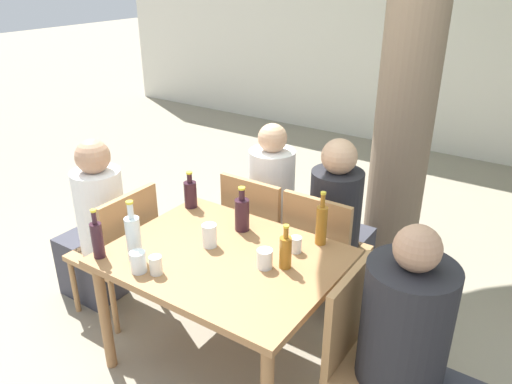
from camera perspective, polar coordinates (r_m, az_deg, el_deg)
The scene contains 22 objects.
ground_plane at distance 3.09m, azimuth -3.29°, elevation -18.66°, with size 30.00×30.00×0.00m, color gray.
cafe_building_wall at distance 6.25m, azimuth 21.90°, elevation 16.51°, with size 10.00×0.08×2.80m.
dining_table_front at distance 2.69m, azimuth -3.62°, elevation -8.76°, with size 1.19×0.92×0.72m.
patio_chair_0 at distance 3.27m, azimuth -15.20°, elevation -6.06°, with size 0.44×0.44×0.88m.
patio_chair_1 at distance 2.46m, azimuth 12.66°, elevation -17.31°, with size 0.44×0.44×0.88m.
patio_chair_2 at distance 3.36m, azimuth 0.40°, elevation -4.12°, with size 0.44×0.44×0.88m.
patio_chair_3 at distance 3.16m, azimuth 7.62°, elevation -6.41°, with size 0.44×0.44×0.88m.
person_seated_0 at distance 3.42m, azimuth -17.91°, elevation -4.49°, with size 0.55×0.30×1.17m.
person_seated_1 at distance 2.39m, azimuth 18.04°, elevation -18.17°, with size 0.59×0.38×1.19m.
person_seated_2 at distance 3.53m, azimuth 2.54°, elevation -2.20°, with size 0.31×0.55×1.19m.
person_seated_3 at distance 3.33m, azimuth 9.49°, elevation -4.23°, with size 0.33×0.56×1.17m.
amber_bottle_0 at distance 2.50m, azimuth 3.39°, elevation -6.77°, with size 0.06×0.06×0.24m.
wine_bottle_1 at distance 2.83m, azimuth -1.61°, elevation -2.47°, with size 0.08×0.08×0.27m.
wine_bottle_2 at distance 3.12m, azimuth -7.51°, elevation -0.16°, with size 0.08×0.08×0.24m.
water_bottle_3 at distance 2.62m, azimuth -13.82°, elevation -5.02°, with size 0.08×0.08×0.33m.
amber_bottle_4 at distance 2.71m, azimuth 7.49°, elevation -3.63°, with size 0.06×0.06×0.31m.
wine_bottle_5 at distance 2.70m, azimuth -17.68°, elevation -5.13°, with size 0.06×0.06×0.27m.
drinking_glass_0 at distance 2.52m, azimuth 1.00°, elevation -7.63°, with size 0.08×0.08×0.10m.
drinking_glass_1 at distance 2.52m, azimuth -11.37°, elevation -8.20°, with size 0.06×0.06×0.10m.
drinking_glass_2 at distance 2.70m, azimuth -5.34°, elevation -4.96°, with size 0.08×0.08×0.13m.
drinking_glass_3 at distance 2.65m, azimuth 4.59°, elevation -6.01°, with size 0.06×0.06×0.09m.
drinking_glass_4 at distance 2.55m, azimuth -13.31°, elevation -7.78°, with size 0.08×0.08×0.11m.
Camera 1 is at (1.39, -1.76, 2.12)m, focal length 35.00 mm.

